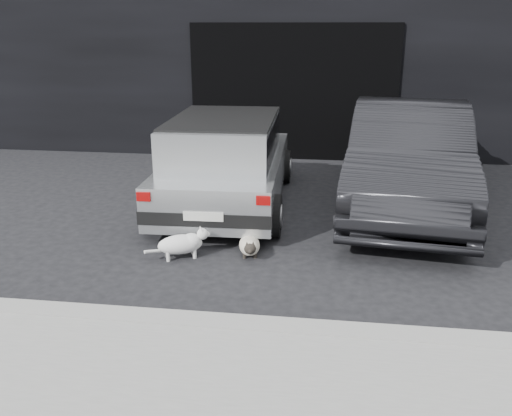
# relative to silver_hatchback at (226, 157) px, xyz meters

# --- Properties ---
(ground) EXTENTS (80.00, 80.00, 0.00)m
(ground) POSITION_rel_silver_hatchback_xyz_m (-0.24, -0.89, -0.73)
(ground) COLOR black
(ground) RESTS_ON ground
(building_facade) EXTENTS (34.00, 4.00, 5.00)m
(building_facade) POSITION_rel_silver_hatchback_xyz_m (0.76, 5.11, 1.77)
(building_facade) COLOR black
(building_facade) RESTS_ON ground
(garage_opening) EXTENTS (4.00, 0.10, 2.60)m
(garage_opening) POSITION_rel_silver_hatchback_xyz_m (0.76, 3.10, 0.57)
(garage_opening) COLOR black
(garage_opening) RESTS_ON ground
(curb) EXTENTS (18.00, 0.25, 0.12)m
(curb) POSITION_rel_silver_hatchback_xyz_m (0.76, -3.49, -0.67)
(curb) COLOR gray
(curb) RESTS_ON ground
(silver_hatchback) EXTENTS (1.88, 3.66, 1.33)m
(silver_hatchback) POSITION_rel_silver_hatchback_xyz_m (0.00, 0.00, 0.00)
(silver_hatchback) COLOR #BBBFC0
(silver_hatchback) RESTS_ON ground
(second_car) EXTENTS (2.11, 4.74, 1.51)m
(second_car) POSITION_rel_silver_hatchback_xyz_m (2.62, 0.27, 0.03)
(second_car) COLOR black
(second_car) RESTS_ON ground
(cat_siamese) EXTENTS (0.32, 0.71, 0.25)m
(cat_siamese) POSITION_rel_silver_hatchback_xyz_m (0.61, -1.79, -0.61)
(cat_siamese) COLOR beige
(cat_siamese) RESTS_ON ground
(cat_white) EXTENTS (0.70, 0.45, 0.36)m
(cat_white) POSITION_rel_silver_hatchback_xyz_m (-0.14, -1.96, -0.55)
(cat_white) COLOR white
(cat_white) RESTS_ON ground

